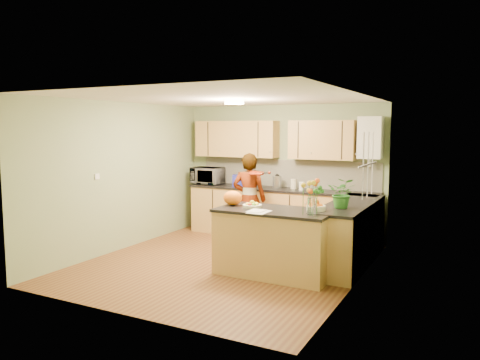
% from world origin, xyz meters
% --- Properties ---
extents(floor, '(4.50, 4.50, 0.00)m').
position_xyz_m(floor, '(0.00, 0.00, 0.00)').
color(floor, '#5D311A').
rests_on(floor, ground).
extents(ceiling, '(4.00, 4.50, 0.02)m').
position_xyz_m(ceiling, '(0.00, 0.00, 2.50)').
color(ceiling, silver).
rests_on(ceiling, wall_back).
extents(wall_back, '(4.00, 0.02, 2.50)m').
position_xyz_m(wall_back, '(0.00, 2.25, 1.25)').
color(wall_back, gray).
rests_on(wall_back, floor).
extents(wall_front, '(4.00, 0.02, 2.50)m').
position_xyz_m(wall_front, '(0.00, -2.25, 1.25)').
color(wall_front, gray).
rests_on(wall_front, floor).
extents(wall_left, '(0.02, 4.50, 2.50)m').
position_xyz_m(wall_left, '(-2.00, 0.00, 1.25)').
color(wall_left, gray).
rests_on(wall_left, floor).
extents(wall_right, '(0.02, 4.50, 2.50)m').
position_xyz_m(wall_right, '(2.00, 0.00, 1.25)').
color(wall_right, gray).
rests_on(wall_right, floor).
extents(back_counter, '(3.64, 0.62, 0.94)m').
position_xyz_m(back_counter, '(0.10, 1.95, 0.47)').
color(back_counter, tan).
rests_on(back_counter, floor).
extents(right_counter, '(0.62, 2.24, 0.94)m').
position_xyz_m(right_counter, '(1.70, 0.85, 0.47)').
color(right_counter, tan).
rests_on(right_counter, floor).
extents(splashback, '(3.60, 0.02, 0.52)m').
position_xyz_m(splashback, '(0.10, 2.23, 1.20)').
color(splashback, '#ECE8CD').
rests_on(splashback, back_counter).
extents(upper_cabinets, '(3.20, 0.34, 0.70)m').
position_xyz_m(upper_cabinets, '(-0.18, 2.08, 1.85)').
color(upper_cabinets, tan).
rests_on(upper_cabinets, wall_back).
extents(boiler, '(0.40, 0.30, 0.86)m').
position_xyz_m(boiler, '(1.70, 2.09, 1.90)').
color(boiler, white).
rests_on(boiler, wall_back).
extents(window_right, '(0.01, 1.30, 1.05)m').
position_xyz_m(window_right, '(1.99, 0.60, 1.55)').
color(window_right, white).
rests_on(window_right, wall_right).
extents(light_switch, '(0.02, 0.09, 0.09)m').
position_xyz_m(light_switch, '(-1.99, -0.60, 1.30)').
color(light_switch, white).
rests_on(light_switch, wall_left).
extents(ceiling_lamp, '(0.30, 0.30, 0.07)m').
position_xyz_m(ceiling_lamp, '(0.00, 0.30, 2.46)').
color(ceiling_lamp, '#FFEABF').
rests_on(ceiling_lamp, ceiling).
extents(peninsula_island, '(1.63, 0.83, 0.93)m').
position_xyz_m(peninsula_island, '(0.88, -0.15, 0.47)').
color(peninsula_island, tan).
rests_on(peninsula_island, floor).
extents(fruit_dish, '(0.27, 0.27, 0.10)m').
position_xyz_m(fruit_dish, '(0.53, -0.15, 0.97)').
color(fruit_dish, beige).
rests_on(fruit_dish, peninsula_island).
extents(orange_bowl, '(0.26, 0.26, 0.15)m').
position_xyz_m(orange_bowl, '(1.43, 0.00, 1.00)').
color(orange_bowl, beige).
rests_on(orange_bowl, peninsula_island).
extents(flower_vase, '(0.28, 0.28, 0.51)m').
position_xyz_m(flower_vase, '(1.48, -0.33, 1.27)').
color(flower_vase, silver).
rests_on(flower_vase, peninsula_island).
extents(orange_bag, '(0.34, 0.31, 0.21)m').
position_xyz_m(orange_bag, '(0.18, -0.10, 1.04)').
color(orange_bag, orange).
rests_on(orange_bag, peninsula_island).
extents(papers, '(0.25, 0.34, 0.01)m').
position_xyz_m(papers, '(0.78, -0.45, 0.94)').
color(papers, white).
rests_on(papers, peninsula_island).
extents(violinist, '(0.66, 0.50, 1.63)m').
position_xyz_m(violinist, '(-0.19, 1.21, 0.82)').
color(violinist, '#DBA286').
rests_on(violinist, floor).
extents(violin, '(0.71, 0.62, 0.18)m').
position_xyz_m(violin, '(0.01, 0.99, 1.31)').
color(violin, '#4A1504').
rests_on(violin, violinist).
extents(microwave, '(0.61, 0.41, 0.34)m').
position_xyz_m(microwave, '(-1.48, 1.92, 1.11)').
color(microwave, white).
rests_on(microwave, back_counter).
extents(blue_box, '(0.33, 0.29, 0.22)m').
position_xyz_m(blue_box, '(-0.75, 1.94, 1.05)').
color(blue_box, navy).
rests_on(blue_box, back_counter).
extents(kettle, '(0.16, 0.16, 0.31)m').
position_xyz_m(kettle, '(0.01, 1.99, 1.07)').
color(kettle, '#B3B3B7').
rests_on(kettle, back_counter).
extents(jar_cream, '(0.16, 0.16, 0.18)m').
position_xyz_m(jar_cream, '(0.34, 2.00, 1.03)').
color(jar_cream, beige).
rests_on(jar_cream, back_counter).
extents(jar_white, '(0.10, 0.10, 0.15)m').
position_xyz_m(jar_white, '(0.54, 1.89, 1.02)').
color(jar_white, white).
rests_on(jar_white, back_counter).
extents(potted_plant, '(0.41, 0.36, 0.43)m').
position_xyz_m(potted_plant, '(1.70, 0.34, 1.15)').
color(potted_plant, '#296C24').
rests_on(potted_plant, right_counter).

